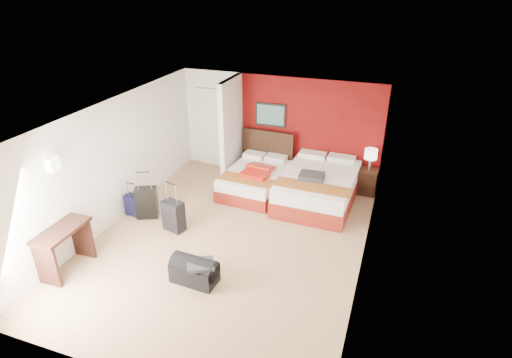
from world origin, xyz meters
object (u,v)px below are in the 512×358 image
at_px(bed_left, 255,181).
at_px(suitcase_navy, 134,206).
at_px(suitcase_black, 147,204).
at_px(desk, 65,249).
at_px(suitcase_charcoal, 174,217).
at_px(table_lamp, 370,160).
at_px(red_suitcase_open, 258,171).
at_px(duffel_bag, 194,272).
at_px(bed_right, 318,188).
at_px(nightstand, 367,181).

bearing_deg(bed_left, suitcase_navy, -133.18).
xyz_separation_m(suitcase_black, desk, (-0.34, -1.97, 0.09)).
bearing_deg(bed_left, suitcase_charcoal, -110.32).
relative_size(suitcase_black, suitcase_charcoal, 1.06).
bearing_deg(suitcase_navy, table_lamp, 36.62).
bearing_deg(table_lamp, red_suitcase_open, -159.51).
height_order(suitcase_black, desk, desk).
bearing_deg(table_lamp, suitcase_charcoal, -139.75).
height_order(red_suitcase_open, suitcase_navy, red_suitcase_open).
distance_m(table_lamp, duffel_bag, 4.84).
bearing_deg(bed_right, table_lamp, 39.67).
distance_m(suitcase_charcoal, desk, 2.06).
xyz_separation_m(table_lamp, suitcase_black, (-4.22, -2.66, -0.52)).
bearing_deg(suitcase_charcoal, nightstand, 55.00).
xyz_separation_m(red_suitcase_open, suitcase_navy, (-2.15, -1.81, -0.36)).
height_order(table_lamp, duffel_bag, table_lamp).
relative_size(bed_right, red_suitcase_open, 2.70).
height_order(red_suitcase_open, suitcase_charcoal, red_suitcase_open).
height_order(red_suitcase_open, table_lamp, table_lamp).
xyz_separation_m(suitcase_charcoal, desk, (-1.12, -1.72, 0.11)).
bearing_deg(duffel_bag, table_lamp, 64.79).
xyz_separation_m(bed_left, bed_right, (1.49, 0.02, 0.07)).
xyz_separation_m(bed_left, suitcase_navy, (-2.05, -1.91, -0.04)).
distance_m(table_lamp, desk, 6.52).
bearing_deg(desk, nightstand, 44.20).
relative_size(bed_right, nightstand, 3.79).
relative_size(nightstand, suitcase_charcoal, 0.96).
relative_size(red_suitcase_open, table_lamp, 1.63).
xyz_separation_m(nightstand, desk, (-4.57, -4.64, 0.12)).
distance_m(bed_left, suitcase_black, 2.55).
distance_m(nightstand, suitcase_black, 4.99).
bearing_deg(bed_left, duffel_bag, -83.76).
height_order(suitcase_charcoal, duffel_bag, suitcase_charcoal).
bearing_deg(desk, suitcase_navy, 87.97).
bearing_deg(suitcase_charcoal, desk, -108.34).
relative_size(table_lamp, duffel_bag, 0.67).
distance_m(suitcase_navy, desk, 1.95).
distance_m(suitcase_charcoal, suitcase_navy, 1.12).
bearing_deg(bed_right, suitcase_charcoal, -136.77).
relative_size(suitcase_black, suitcase_navy, 1.44).
xyz_separation_m(bed_right, duffel_bag, (-1.35, -3.40, -0.14)).
bearing_deg(red_suitcase_open, table_lamp, 28.72).
xyz_separation_m(bed_right, desk, (-3.56, -3.86, 0.08)).
xyz_separation_m(table_lamp, desk, (-4.57, -4.64, -0.43)).
bearing_deg(red_suitcase_open, suitcase_black, -127.74).
relative_size(suitcase_black, desk, 0.65).
xyz_separation_m(red_suitcase_open, duffel_bag, (0.04, -3.29, -0.40)).
bearing_deg(duffel_bag, suitcase_black, 145.17).
distance_m(suitcase_black, desk, 2.00).
height_order(table_lamp, suitcase_charcoal, table_lamp).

